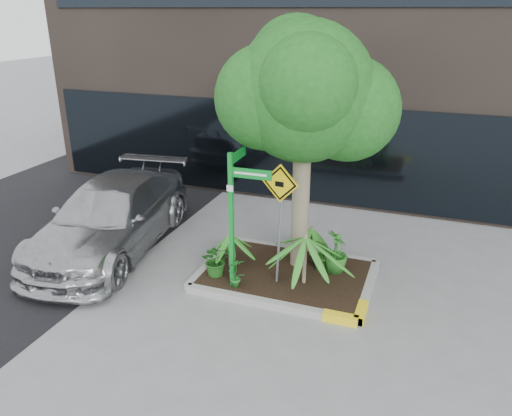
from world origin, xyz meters
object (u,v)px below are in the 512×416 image
(street_sign_post, at_px, (235,209))
(cattle_sign, at_px, (280,204))
(parked_car, at_px, (111,217))
(tree, at_px, (305,92))

(street_sign_post, xyz_separation_m, cattle_sign, (0.71, 0.41, 0.03))
(parked_car, xyz_separation_m, cattle_sign, (3.96, -0.36, 0.96))
(tree, relative_size, parked_car, 0.95)
(cattle_sign, bearing_deg, parked_car, -176.90)
(parked_car, xyz_separation_m, street_sign_post, (3.25, -0.77, 0.93))
(parked_car, bearing_deg, tree, -1.68)
(street_sign_post, relative_size, cattle_sign, 1.18)
(street_sign_post, height_order, cattle_sign, street_sign_post)
(parked_car, relative_size, street_sign_post, 1.90)
(tree, distance_m, parked_car, 5.03)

